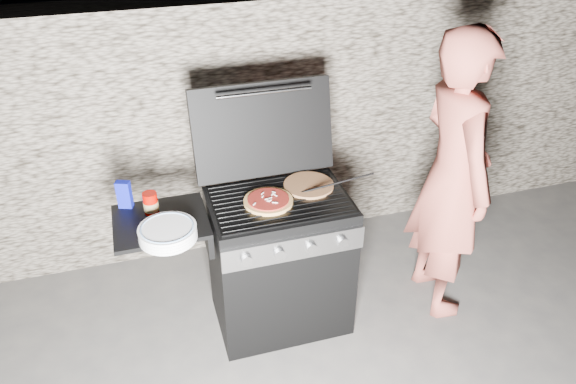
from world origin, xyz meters
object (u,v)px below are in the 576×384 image
object	(u,v)px
sauce_jar	(151,203)
person	(452,178)
gas_grill	(240,269)
pizza_topped	(268,200)

from	to	relation	value
sauce_jar	person	world-z (taller)	person
gas_grill	pizza_topped	distance (m)	0.50
gas_grill	pizza_topped	bearing A→B (deg)	-5.43
sauce_jar	person	bearing A→B (deg)	-5.58
pizza_topped	person	size ratio (longest dim) A/B	0.15
person	sauce_jar	bearing A→B (deg)	87.87
sauce_jar	pizza_topped	bearing A→B (deg)	-9.27
gas_grill	pizza_topped	world-z (taller)	pizza_topped
pizza_topped	person	distance (m)	1.12
gas_grill	person	size ratio (longest dim) A/B	0.73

